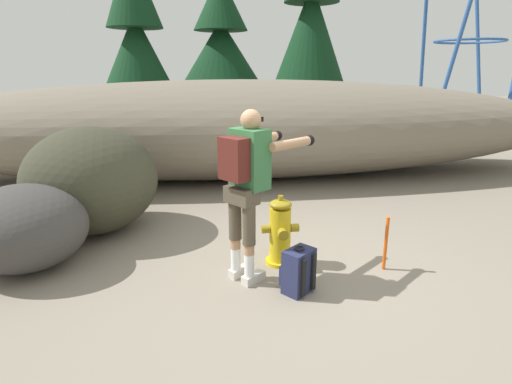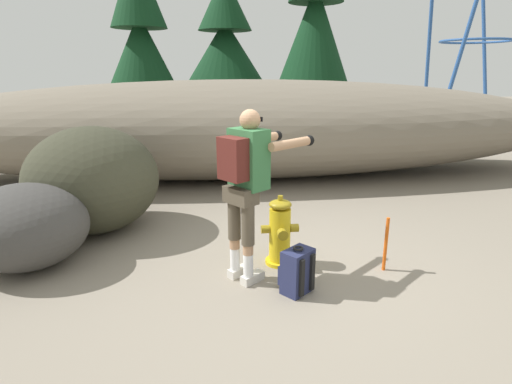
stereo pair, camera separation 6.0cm
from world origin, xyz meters
name	(u,v)px [view 1 (the left image)]	position (x,y,z in m)	size (l,w,h in m)	color
ground_plane	(281,274)	(0.00, 0.00, -0.02)	(56.00, 56.00, 0.04)	gray
dirt_embankment	(241,129)	(0.00, 4.27, 0.96)	(13.85, 3.20, 1.91)	#756B5B
fire_hydrant	(280,233)	(0.03, 0.24, 0.36)	(0.41, 0.36, 0.79)	gold
utility_worker	(248,175)	(-0.35, -0.05, 1.10)	(1.00, 0.90, 1.73)	beige
spare_backpack	(298,271)	(0.09, -0.39, 0.22)	(0.36, 0.36, 0.47)	#23284C
boulder_large	(91,180)	(-2.24, 1.52, 0.70)	(1.69, 1.66, 1.40)	#373829
boulder_mid	(24,227)	(-2.72, 0.52, 0.46)	(1.27, 1.35, 0.92)	#3D3C3A
pine_tree_far_left	(136,42)	(-2.64, 9.63, 2.91)	(2.59, 2.59, 5.57)	#47331E
pine_tree_left	(221,40)	(0.00, 11.06, 3.06)	(2.83, 2.83, 5.20)	#47331E
pine_tree_center	(311,20)	(2.61, 9.03, 3.54)	(2.55, 2.55, 6.84)	#47331E
survey_stake	(386,244)	(1.12, -0.06, 0.30)	(0.04, 0.04, 0.60)	#E55914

